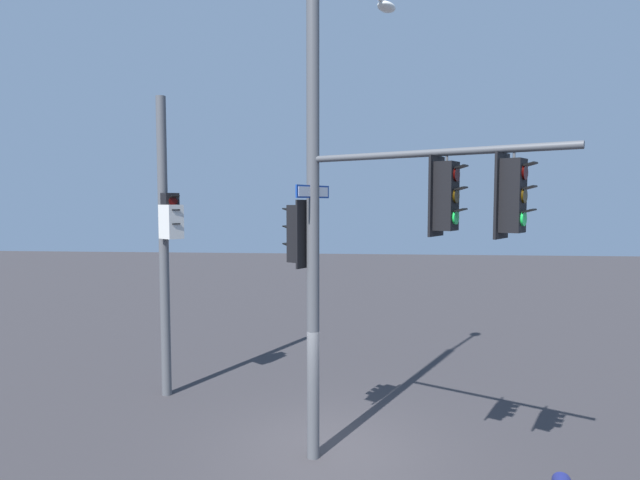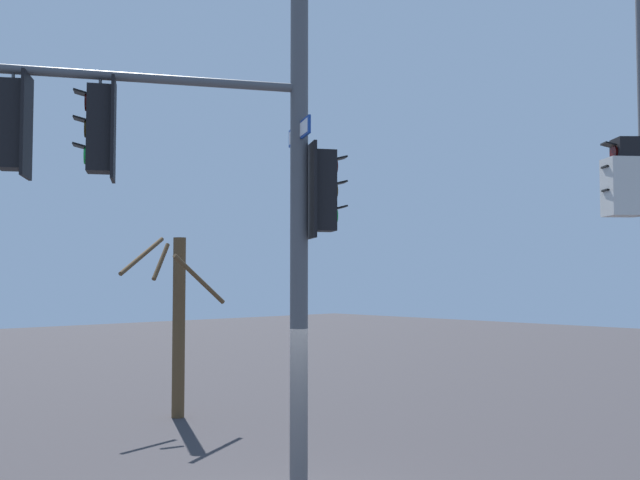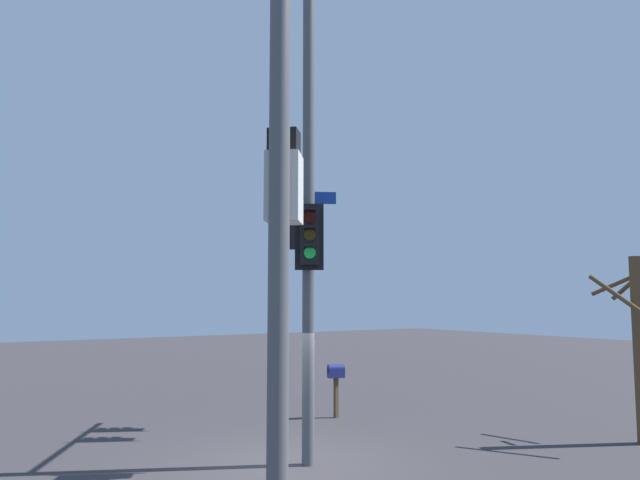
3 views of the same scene
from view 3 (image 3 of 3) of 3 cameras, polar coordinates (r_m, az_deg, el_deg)
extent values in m
plane|color=#333133|center=(12.46, -3.01, -20.20)|extent=(80.00, 80.00, 0.00)
cylinder|color=#4C4F54|center=(12.08, -1.08, 2.92)|extent=(0.24, 0.24, 9.87)
cylinder|color=#4C4F54|center=(14.47, -1.60, 4.82)|extent=(2.32, 4.06, 0.12)
cube|color=black|center=(14.67, -1.66, 1.91)|extent=(0.46, 0.44, 1.10)
cube|color=black|center=(14.50, -1.65, 2.00)|extent=(0.50, 0.32, 1.30)
cylinder|color=#2F0403|center=(14.88, -1.68, 3.13)|extent=(0.21, 0.14, 0.22)
cube|color=black|center=(14.97, -1.68, 3.54)|extent=(0.26, 0.24, 0.06)
cylinder|color=#352504|center=(14.83, -1.68, 1.83)|extent=(0.21, 0.14, 0.22)
cube|color=black|center=(14.92, -1.69, 2.25)|extent=(0.26, 0.24, 0.06)
cylinder|color=#19D147|center=(14.79, -1.68, 0.52)|extent=(0.21, 0.14, 0.22)
cube|color=black|center=(14.88, -1.69, 0.95)|extent=(0.26, 0.24, 0.06)
cylinder|color=#4C4F54|center=(14.77, -1.66, 4.32)|extent=(0.04, 0.04, 0.15)
cube|color=black|center=(15.70, -1.84, 1.42)|extent=(0.47, 0.45, 1.10)
cube|color=black|center=(15.53, -1.86, 1.50)|extent=(0.49, 0.34, 1.30)
cylinder|color=#2F0403|center=(15.90, -1.83, 2.56)|extent=(0.20, 0.14, 0.22)
cube|color=black|center=(16.00, -1.82, 2.95)|extent=(0.26, 0.25, 0.06)
cylinder|color=#352504|center=(15.86, -1.83, 1.35)|extent=(0.20, 0.14, 0.22)
cube|color=black|center=(15.95, -1.82, 1.74)|extent=(0.26, 0.25, 0.06)
cylinder|color=#19D147|center=(15.82, -1.83, 0.12)|extent=(0.20, 0.14, 0.22)
cube|color=black|center=(15.91, -1.83, 0.53)|extent=(0.26, 0.25, 0.06)
cylinder|color=#4C4F54|center=(15.78, -1.84, 3.67)|extent=(0.04, 0.04, 0.15)
cube|color=black|center=(11.67, -0.99, 0.39)|extent=(0.46, 0.44, 1.10)
cube|color=black|center=(11.84, -1.01, 0.31)|extent=(0.50, 0.32, 1.30)
cylinder|color=#2F0403|center=(11.55, -0.96, 2.16)|extent=(0.20, 0.14, 0.22)
cube|color=black|center=(11.49, -0.95, 2.80)|extent=(0.26, 0.24, 0.06)
cylinder|color=#352504|center=(11.51, -0.96, 0.48)|extent=(0.20, 0.14, 0.22)
cube|color=black|center=(11.44, -0.95, 1.12)|extent=(0.26, 0.24, 0.06)
cylinder|color=#19D147|center=(11.47, -0.96, -1.21)|extent=(0.20, 0.14, 0.22)
cube|color=black|center=(11.41, -0.95, -0.58)|extent=(0.26, 0.24, 0.06)
cube|color=navy|center=(12.12, -1.08, 3.99)|extent=(0.99, 0.53, 0.24)
cube|color=white|center=(12.13, -1.08, 3.98)|extent=(0.89, 0.47, 0.18)
cylinder|color=#4C4F54|center=(6.92, -3.89, -0.18)|extent=(0.24, 0.24, 7.59)
cube|color=silver|center=(7.39, -3.38, 4.85)|extent=(0.64, 0.65, 0.84)
cube|color=black|center=(7.38, -3.42, 6.11)|extent=(0.47, 0.46, 1.10)
cylinder|color=#2F0403|center=(7.62, -3.13, 8.37)|extent=(0.18, 0.17, 0.22)
cube|color=black|center=(7.72, -3.01, 9.10)|extent=(0.26, 0.26, 0.06)
cylinder|color=#352504|center=(7.54, -3.15, 5.86)|extent=(0.18, 0.17, 0.22)
cube|color=black|center=(7.64, -3.02, 6.63)|extent=(0.26, 0.26, 0.06)
cylinder|color=#19D147|center=(7.48, -3.16, 3.31)|extent=(0.18, 0.17, 0.22)
cube|color=black|center=(7.57, -3.04, 4.12)|extent=(0.26, 0.26, 0.06)
cube|color=#4C3823|center=(16.81, 1.51, -14.56)|extent=(0.10, 0.10, 1.05)
cube|color=navy|center=(16.73, 1.51, -12.37)|extent=(0.49, 0.36, 0.24)
cylinder|color=navy|center=(16.71, 1.51, -11.97)|extent=(0.49, 0.36, 0.24)
cylinder|color=brown|center=(15.44, 27.81, -9.00)|extent=(0.29, 0.29, 4.11)
cylinder|color=brown|center=(15.85, 27.28, -3.46)|extent=(0.68, 0.81, 0.89)
cylinder|color=brown|center=(14.75, 26.56, -5.01)|extent=(0.27, 1.48, 1.13)
cylinder|color=brown|center=(16.37, 27.41, -3.01)|extent=(1.10, 1.72, 0.96)
camera|label=1|loc=(19.73, 22.16, 0.12)|focal=29.47mm
camera|label=2|loc=(16.60, -36.60, -4.41)|focal=40.61mm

